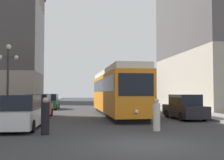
{
  "coord_description": "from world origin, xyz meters",
  "views": [
    {
      "loc": [
        -2.68,
        -10.04,
        1.94
      ],
      "look_at": [
        0.29,
        11.1,
        2.95
      ],
      "focal_mm": 43.63,
      "sensor_mm": 36.0,
      "label": 1
    }
  ],
  "objects_px": {
    "pedestrian_crossing_far": "(45,117)",
    "lamp_post_left_near": "(8,69)",
    "transit_bus": "(120,93)",
    "pedestrian_crossing_near": "(156,116)",
    "parked_car_left_near": "(50,102)",
    "parked_car_left_mid": "(22,113)",
    "streetcar": "(116,91)",
    "parked_car_left_far": "(38,107)",
    "parked_car_right_far": "(184,108)"
  },
  "relations": [
    {
      "from": "pedestrian_crossing_far",
      "to": "lamp_post_left_near",
      "type": "distance_m",
      "value": 8.41
    },
    {
      "from": "transit_bus",
      "to": "pedestrian_crossing_near",
      "type": "relative_size",
      "value": 7.3
    },
    {
      "from": "parked_car_left_near",
      "to": "pedestrian_crossing_far",
      "type": "bearing_deg",
      "value": -83.72
    },
    {
      "from": "transit_bus",
      "to": "pedestrian_crossing_near",
      "type": "distance_m",
      "value": 29.61
    },
    {
      "from": "parked_car_left_mid",
      "to": "streetcar",
      "type": "bearing_deg",
      "value": 54.14
    },
    {
      "from": "parked_car_left_mid",
      "to": "parked_car_left_far",
      "type": "height_order",
      "value": "same"
    },
    {
      "from": "parked_car_left_near",
      "to": "parked_car_left_far",
      "type": "distance_m",
      "value": 10.98
    },
    {
      "from": "parked_car_left_far",
      "to": "lamp_post_left_near",
      "type": "xyz_separation_m",
      "value": [
        -1.9,
        -2.02,
        2.79
      ]
    },
    {
      "from": "parked_car_left_far",
      "to": "pedestrian_crossing_far",
      "type": "distance_m",
      "value": 9.31
    },
    {
      "from": "pedestrian_crossing_far",
      "to": "transit_bus",
      "type": "bearing_deg",
      "value": -82.88
    },
    {
      "from": "pedestrian_crossing_near",
      "to": "lamp_post_left_near",
      "type": "relative_size",
      "value": 0.31
    },
    {
      "from": "streetcar",
      "to": "transit_bus",
      "type": "height_order",
      "value": "streetcar"
    },
    {
      "from": "lamp_post_left_near",
      "to": "transit_bus",
      "type": "bearing_deg",
      "value": 62.33
    },
    {
      "from": "parked_car_left_far",
      "to": "parked_car_right_far",
      "type": "bearing_deg",
      "value": -12.69
    },
    {
      "from": "pedestrian_crossing_near",
      "to": "transit_bus",
      "type": "bearing_deg",
      "value": -151.14
    },
    {
      "from": "streetcar",
      "to": "parked_car_right_far",
      "type": "height_order",
      "value": "streetcar"
    },
    {
      "from": "parked_car_left_far",
      "to": "pedestrian_crossing_far",
      "type": "height_order",
      "value": "parked_car_left_far"
    },
    {
      "from": "streetcar",
      "to": "parked_car_left_near",
      "type": "bearing_deg",
      "value": 122.23
    },
    {
      "from": "pedestrian_crossing_near",
      "to": "lamp_post_left_near",
      "type": "bearing_deg",
      "value": -92.06
    },
    {
      "from": "transit_bus",
      "to": "parked_car_left_far",
      "type": "relative_size",
      "value": 2.81
    },
    {
      "from": "pedestrian_crossing_near",
      "to": "pedestrian_crossing_far",
      "type": "relative_size",
      "value": 0.96
    },
    {
      "from": "parked_car_left_near",
      "to": "parked_car_left_far",
      "type": "bearing_deg",
      "value": -87.85
    },
    {
      "from": "parked_car_left_mid",
      "to": "parked_car_left_far",
      "type": "xyz_separation_m",
      "value": [
        -0.0,
        6.95,
        -0.0
      ]
    },
    {
      "from": "pedestrian_crossing_far",
      "to": "pedestrian_crossing_near",
      "type": "bearing_deg",
      "value": -151.49
    },
    {
      "from": "streetcar",
      "to": "pedestrian_crossing_far",
      "type": "height_order",
      "value": "streetcar"
    },
    {
      "from": "streetcar",
      "to": "parked_car_left_far",
      "type": "height_order",
      "value": "streetcar"
    },
    {
      "from": "streetcar",
      "to": "parked_car_right_far",
      "type": "xyz_separation_m",
      "value": [
        4.48,
        -4.09,
        -1.26
      ]
    },
    {
      "from": "transit_bus",
      "to": "pedestrian_crossing_near",
      "type": "height_order",
      "value": "transit_bus"
    },
    {
      "from": "parked_car_left_far",
      "to": "pedestrian_crossing_near",
      "type": "xyz_separation_m",
      "value": [
        6.97,
        -8.67,
        -0.07
      ]
    },
    {
      "from": "streetcar",
      "to": "parked_car_left_mid",
      "type": "distance_m",
      "value": 10.4
    },
    {
      "from": "streetcar",
      "to": "transit_bus",
      "type": "bearing_deg",
      "value": 78.67
    },
    {
      "from": "transit_bus",
      "to": "pedestrian_crossing_far",
      "type": "bearing_deg",
      "value": -106.36
    },
    {
      "from": "parked_car_right_far",
      "to": "parked_car_left_far",
      "type": "distance_m",
      "value": 11.29
    },
    {
      "from": "parked_car_left_near",
      "to": "pedestrian_crossing_far",
      "type": "distance_m",
      "value": 20.22
    },
    {
      "from": "parked_car_left_near",
      "to": "parked_car_left_mid",
      "type": "bearing_deg",
      "value": -87.85
    },
    {
      "from": "lamp_post_left_near",
      "to": "parked_car_right_far",
      "type": "bearing_deg",
      "value": -4.18
    },
    {
      "from": "parked_car_left_near",
      "to": "parked_car_left_mid",
      "type": "height_order",
      "value": "same"
    },
    {
      "from": "transit_bus",
      "to": "parked_car_left_near",
      "type": "distance_m",
      "value": 14.06
    },
    {
      "from": "streetcar",
      "to": "lamp_post_left_near",
      "type": "distance_m",
      "value": 9.02
    },
    {
      "from": "parked_car_left_far",
      "to": "pedestrian_crossing_far",
      "type": "relative_size",
      "value": 2.49
    },
    {
      "from": "parked_car_left_far",
      "to": "parked_car_left_near",
      "type": "bearing_deg",
      "value": 92.48
    },
    {
      "from": "transit_bus",
      "to": "parked_car_left_near",
      "type": "height_order",
      "value": "transit_bus"
    },
    {
      "from": "parked_car_left_far",
      "to": "streetcar",
      "type": "bearing_deg",
      "value": 12.55
    },
    {
      "from": "transit_bus",
      "to": "lamp_post_left_near",
      "type": "xyz_separation_m",
      "value": [
        -11.94,
        -22.78,
        1.68
      ]
    },
    {
      "from": "parked_car_left_near",
      "to": "parked_car_right_far",
      "type": "xyz_separation_m",
      "value": [
        10.89,
        -13.93,
        -0.0
      ]
    },
    {
      "from": "parked_car_right_far",
      "to": "pedestrian_crossing_far",
      "type": "bearing_deg",
      "value": 32.44
    },
    {
      "from": "parked_car_right_far",
      "to": "pedestrian_crossing_far",
      "type": "height_order",
      "value": "parked_car_right_far"
    },
    {
      "from": "parked_car_left_mid",
      "to": "parked_car_right_far",
      "type": "xyz_separation_m",
      "value": [
        10.89,
        4.0,
        -0.0
      ]
    },
    {
      "from": "pedestrian_crossing_far",
      "to": "lamp_post_left_near",
      "type": "xyz_separation_m",
      "value": [
        -3.36,
        7.17,
        2.82
      ]
    },
    {
      "from": "streetcar",
      "to": "pedestrian_crossing_far",
      "type": "distance_m",
      "value": 11.53
    }
  ]
}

